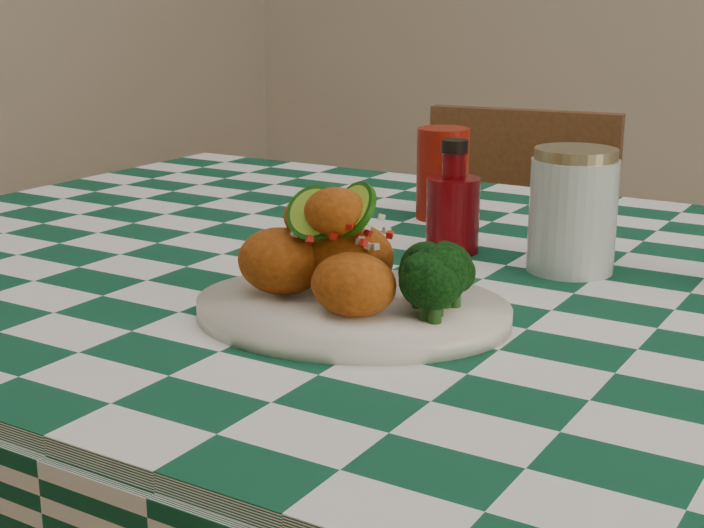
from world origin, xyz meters
The scene contains 7 objects.
plate centered at (-0.05, -0.19, 0.80)m, with size 0.30×0.24×0.02m, color silver, non-canonical shape.
fried_chicken_pile centered at (-0.06, -0.19, 0.86)m, with size 0.17×0.12×0.11m, color #AC4B10, non-canonical shape.
broccoli_side centered at (0.03, -0.18, 0.84)m, with size 0.08×0.08×0.06m, color black, non-canonical shape.
red_tumbler centered at (-0.17, 0.24, 0.85)m, with size 0.07×0.07×0.12m, color maroon.
ketchup_bottle centered at (-0.08, 0.09, 0.85)m, with size 0.06×0.06×0.13m, color #610409, non-canonical shape.
mason_jar centered at (0.07, 0.08, 0.85)m, with size 0.09×0.09×0.14m, color #B2BCBA, non-canonical shape.
wooden_chair_left centered at (-0.30, 0.76, 0.43)m, with size 0.39×0.41×0.86m, color #472814, non-canonical shape.
Camera 1 is at (0.41, -0.94, 1.09)m, focal length 50.00 mm.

